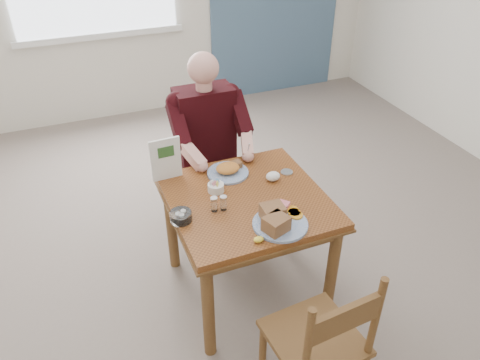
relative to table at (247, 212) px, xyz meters
name	(u,v)px	position (x,y,z in m)	size (l,w,h in m)	color
floor	(246,286)	(0.00, 0.00, -0.64)	(6.00, 6.00, 0.00)	slate
lemon_wedge	(259,239)	(-0.10, -0.39, 0.13)	(0.06, 0.04, 0.03)	yellow
napkin	(273,176)	(0.22, 0.11, 0.14)	(0.09, 0.07, 0.06)	white
metal_dish	(287,172)	(0.33, 0.15, 0.12)	(0.08, 0.08, 0.01)	silver
table	(247,212)	(0.00, 0.00, 0.00)	(0.92, 0.92, 0.75)	brown
chair_far	(206,169)	(0.00, 0.80, -0.16)	(0.42, 0.42, 0.95)	brown
chair_near	(320,343)	(0.01, -0.88, -0.16)	(0.45, 0.45, 0.95)	brown
diner	(208,135)	(0.00, 0.71, 0.17)	(0.53, 0.56, 1.39)	gray
near_plate	(278,220)	(0.05, -0.30, 0.15)	(0.36, 0.36, 0.10)	white
far_plate	(228,170)	(-0.01, 0.28, 0.14)	(0.31, 0.31, 0.07)	white
caddy	(216,188)	(-0.15, 0.13, 0.14)	(0.13, 0.13, 0.07)	white
shakers	(219,204)	(-0.20, -0.05, 0.16)	(0.10, 0.06, 0.09)	white
creamer	(181,216)	(-0.42, -0.06, 0.14)	(0.12, 0.12, 0.06)	white
menu	(166,159)	(-0.38, 0.37, 0.25)	(0.19, 0.02, 0.28)	white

